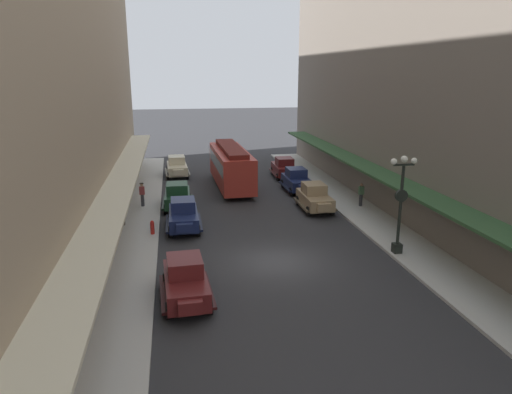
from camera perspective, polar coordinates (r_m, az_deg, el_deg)
The scene contains 18 objects.
ground_plane at distance 24.17m, azimuth 2.51°, elevation -7.80°, with size 200.00×200.00×0.00m, color #2D2D30.
sidewalk_left at distance 23.77m, azimuth -15.63°, elevation -8.59°, with size 3.00×60.00×0.15m, color #B7B5AD.
sidewalk_right at distance 26.70m, azimuth 18.52°, elevation -6.16°, with size 3.00×60.00×0.15m, color #B7B5AD.
building_row_right at distance 26.57m, azimuth 26.19°, elevation 18.37°, with size 4.30×60.00×23.18m.
parked_car_0 at distance 28.88m, azimuth -8.81°, elevation -2.10°, with size 2.15×4.26×1.84m.
parked_car_1 at distance 43.61m, azimuth -9.58°, elevation 3.72°, with size 2.27×4.31×1.84m.
parked_car_2 at distance 37.75m, azimuth 4.97°, elevation 2.11°, with size 2.16×4.27×1.84m.
parked_car_3 at distance 33.41m, azimuth -9.52°, elevation 0.24°, with size 2.22×4.29×1.84m.
parked_car_4 at distance 42.65m, azimuth 3.42°, elevation 3.65°, with size 2.24×4.30×1.84m.
parked_car_5 at distance 32.77m, azimuth 7.14°, elevation 0.04°, with size 2.16×4.27×1.84m.
parked_car_6 at distance 20.15m, azimuth -8.55°, elevation -9.90°, with size 2.30×4.32×1.84m.
streetcar at distance 38.63m, azimuth -3.03°, elevation 3.90°, with size 2.72×9.65×3.46m.
lamp_post_with_clock at distance 25.06m, azimuth 17.18°, elevation -0.42°, with size 1.42×0.44×5.16m.
fire_hydrant at distance 28.09m, azimuth -12.49°, elevation -3.60°, with size 0.24×0.24×0.82m.
pedestrian_0 at distance 33.85m, azimuth -13.66°, elevation 0.33°, with size 0.36×0.28×1.67m.
pedestrian_1 at distance 30.03m, azimuth -15.92°, elevation -1.75°, with size 0.36×0.24×1.64m.
pedestrian_2 at distance 21.43m, azimuth -18.96°, elevation -8.88°, with size 0.36×0.24×1.64m.
pedestrian_3 at distance 33.76m, azimuth 12.64°, elevation 0.31°, with size 0.36×0.24×1.64m.
Camera 1 is at (-4.92, -21.71, 9.41)m, focal length 32.93 mm.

